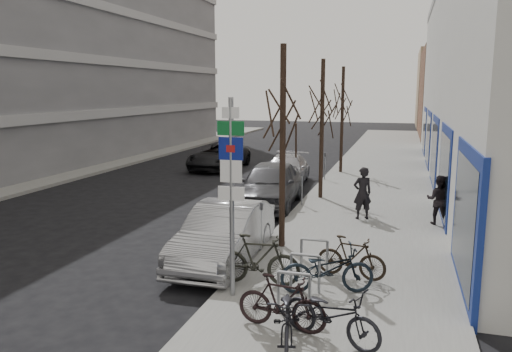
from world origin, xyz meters
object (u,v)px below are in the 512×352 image
Objects in this scene: meter_back at (325,163)px; bike_near_left at (288,314)px; bike_rack at (305,268)px; bike_mid_inner at (258,259)px; lane_car at (219,156)px; bike_far_curb at (331,310)px; pedestrian_near at (362,193)px; tree_mid at (323,96)px; parked_car_front at (224,234)px; meter_mid at (302,184)px; meter_front at (261,222)px; highway_sign_pole at (231,186)px; bike_near_right at (282,302)px; bike_far_inner at (351,257)px; parked_car_mid at (270,184)px; tree_far at (343,95)px; pedestrian_far at (439,200)px; parked_car_back at (286,170)px; bike_mid_curb at (327,265)px.

meter_back is 0.68× the size of bike_near_left.
bike_mid_inner is at bearing 174.89° from bike_rack.
lane_car reaches higher than bike_rack.
bike_mid_inner is 1.03× the size of bike_far_curb.
pedestrian_near is at bearing 84.32° from bike_rack.
bike_far_curb is at bearing -79.89° from tree_mid.
parked_car_front is at bearing 36.12° from bike_mid_inner.
parked_car_front is at bearing -68.17° from lane_car.
meter_mid is 2.71m from pedestrian_near.
lane_car is at bearing 114.91° from meter_front.
meter_mid is at bearing 91.68° from highway_sign_pole.
bike_far_inner is at bearing -11.14° from bike_near_right.
bike_near_right reaches higher than bike_far_inner.
bike_rack is at bearing 4.32° from bike_near_right.
meter_front is 5.70m from parked_car_mid.
meter_back is 7.30m from pedestrian_near.
pedestrian_near is (1.71, 6.37, 0.29)m from bike_mid_inner.
meter_front reaches higher than lane_car.
meter_front is at bearing 44.23° from parked_car_front.
bike_far_inner is 0.32× the size of lane_car.
tree_far is 18.28m from bike_far_curb.
pedestrian_far is at bearing -40.23° from lane_car.
bike_near_right is at bearing -41.10° from highway_sign_pole.
meter_mid is at bearing 82.15° from parked_car_front.
meter_mid is at bearing -4.84° from pedestrian_far.
lane_car is 14.47m from pedestrian_far.
bike_mid_inner is 0.38× the size of parked_car_mid.
tree_far reaches higher than pedestrian_near.
tree_mid reaches higher than highway_sign_pole.
meter_mid is 6.30m from parked_car_front.
parked_car_back is 8.68m from pedestrian_far.
meter_back is at bearing -100.20° from tree_far.
lane_car is (-6.29, 8.05, -0.22)m from meter_mid.
bike_near_left is at bearing -81.28° from parked_car_back.
parked_car_front is at bearing -96.84° from meter_mid.
highway_sign_pole is 8.65m from meter_mid.
bike_rack is 1.78× the size of meter_back.
bike_far_inner is 5.83m from pedestrian_far.
bike_rack is at bearing 57.84° from pedestrian_near.
meter_mid reaches higher than parked_car_back.
tree_mid reaches higher than bike_far_inner.
parked_car_front is at bearing -89.72° from parked_car_back.
bike_far_curb is at bearing 171.37° from bike_mid_curb.
pedestrian_far is at bearing 58.16° from highway_sign_pole.
bike_near_left is 1.08× the size of pedestrian_near.
meter_back is 0.69× the size of bike_far_curb.
parked_car_mid is 4.49m from parked_car_back.
tree_mid is 3.55m from meter_mid.
parked_car_mid is (-3.04, 10.28, 0.13)m from bike_near_left.
bike_far_inner is (2.04, -14.83, -3.47)m from tree_far.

